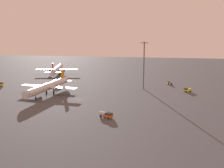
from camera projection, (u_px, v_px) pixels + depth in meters
ground_plane at (78, 99)px, 156.38m from camera, size 416.00×416.00×0.00m
airplane_terminal_side at (48, 87)px, 166.66m from camera, size 34.34×43.94×11.29m
airplane_mid_apron at (57, 69)px, 233.12m from camera, size 32.78×41.92×10.79m
pushback_tug at (169, 83)px, 194.07m from camera, size 3.37×2.36×2.05m
fuel_truck at (106, 115)px, 125.04m from camera, size 6.54×4.85×2.35m
maintenance_van at (187, 90)px, 172.94m from camera, size 4.58×3.41×2.25m
apron_light_west at (144, 63)px, 177.99m from camera, size 4.80×0.90×28.45m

